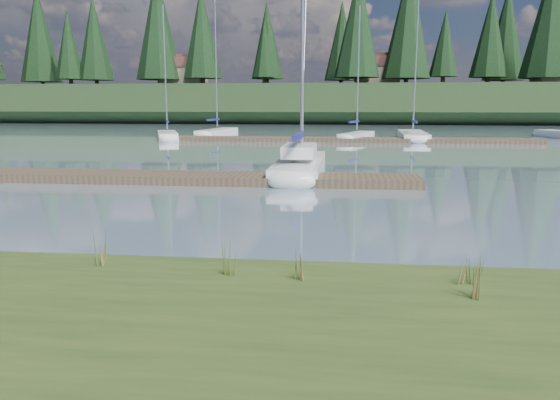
# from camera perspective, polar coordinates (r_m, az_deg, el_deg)

# --- Properties ---
(ground) EXTENTS (200.00, 200.00, 0.00)m
(ground) POSITION_cam_1_polar(r_m,az_deg,el_deg) (39.80, 4.65, 6.10)
(ground) COLOR #8199A9
(ground) RESTS_ON ground
(ridge) EXTENTS (200.00, 20.00, 5.00)m
(ridge) POSITION_cam_1_polar(r_m,az_deg,el_deg) (82.69, 5.72, 9.89)
(ridge) COLOR #1C3118
(ridge) RESTS_ON ground
(sailboat_main) EXTENTS (1.74, 8.61, 12.41)m
(sailboat_main) POSITION_cam_1_polar(r_m,az_deg,el_deg) (22.36, 2.26, 4.07)
(sailboat_main) COLOR white
(sailboat_main) RESTS_ON ground
(dock_near) EXTENTS (16.00, 2.00, 0.30)m
(dock_near) POSITION_cam_1_polar(r_m,az_deg,el_deg) (19.61, -9.29, 2.29)
(dock_near) COLOR #4C3D2C
(dock_near) RESTS_ON ground
(dock_far) EXTENTS (26.00, 2.20, 0.30)m
(dock_far) POSITION_cam_1_polar(r_m,az_deg,el_deg) (39.78, 7.55, 6.26)
(dock_far) COLOR #4C3D2C
(dock_far) RESTS_ON ground
(sailboat_bg_0) EXTENTS (3.60, 6.89, 10.05)m
(sailboat_bg_0) POSITION_cam_1_polar(r_m,az_deg,el_deg) (43.79, -11.71, 6.71)
(sailboat_bg_0) COLOR white
(sailboat_bg_0) RESTS_ON ground
(sailboat_bg_1) EXTENTS (2.42, 7.79, 11.46)m
(sailboat_bg_1) POSITION_cam_1_polar(r_m,az_deg,el_deg) (47.70, -6.29, 7.13)
(sailboat_bg_1) COLOR white
(sailboat_bg_1) RESTS_ON ground
(sailboat_bg_2) EXTENTS (3.15, 6.50, 9.83)m
(sailboat_bg_2) POSITION_cam_1_polar(r_m,az_deg,el_deg) (42.22, 8.22, 6.71)
(sailboat_bg_2) COLOR white
(sailboat_bg_2) RESTS_ON ground
(sailboat_bg_3) EXTENTS (2.19, 9.37, 13.52)m
(sailboat_bg_3) POSITION_cam_1_polar(r_m,az_deg,el_deg) (44.17, 13.62, 6.66)
(sailboat_bg_3) COLOR white
(sailboat_bg_3) RESTS_ON ground
(weed_0) EXTENTS (0.17, 0.14, 0.53)m
(weed_0) POSITION_cam_1_polar(r_m,az_deg,el_deg) (7.82, -5.36, -6.32)
(weed_0) COLOR #475B23
(weed_0) RESTS_ON bank
(weed_1) EXTENTS (0.17, 0.14, 0.48)m
(weed_1) POSITION_cam_1_polar(r_m,az_deg,el_deg) (7.60, 1.82, -6.91)
(weed_1) COLOR #475B23
(weed_1) RESTS_ON bank
(weed_2) EXTENTS (0.17, 0.14, 0.75)m
(weed_2) POSITION_cam_1_polar(r_m,az_deg,el_deg) (7.32, 19.67, -7.29)
(weed_2) COLOR #475B23
(weed_2) RESTS_ON bank
(weed_3) EXTENTS (0.17, 0.14, 0.59)m
(weed_3) POSITION_cam_1_polar(r_m,az_deg,el_deg) (8.72, -18.09, -4.88)
(weed_3) COLOR #475B23
(weed_3) RESTS_ON bank
(weed_4) EXTENTS (0.17, 0.14, 0.44)m
(weed_4) POSITION_cam_1_polar(r_m,az_deg,el_deg) (7.89, 18.88, -6.96)
(weed_4) COLOR #475B23
(weed_4) RESTS_ON bank
(mud_lip) EXTENTS (60.00, 0.50, 0.14)m
(mud_lip) POSITION_cam_1_polar(r_m,az_deg,el_deg) (8.63, -2.68, -8.18)
(mud_lip) COLOR #33281C
(mud_lip) RESTS_ON ground
(conifer_1) EXTENTS (4.40, 4.40, 11.30)m
(conifer_1) POSITION_cam_1_polar(r_m,az_deg,el_deg) (91.05, -21.21, 14.83)
(conifer_1) COLOR #382619
(conifer_1) RESTS_ON ridge
(conifer_2) EXTENTS (6.60, 6.60, 16.05)m
(conifer_2) POSITION_cam_1_polar(r_m,az_deg,el_deg) (82.73, -12.65, 17.38)
(conifer_2) COLOR #382619
(conifer_2) RESTS_ON ridge
(conifer_3) EXTENTS (4.84, 4.84, 12.25)m
(conifer_3) POSITION_cam_1_polar(r_m,az_deg,el_deg) (82.95, -1.39, 16.33)
(conifer_3) COLOR #382619
(conifer_3) RESTS_ON ridge
(conifer_4) EXTENTS (6.16, 6.16, 15.10)m
(conifer_4) POSITION_cam_1_polar(r_m,az_deg,el_deg) (76.40, 8.14, 17.80)
(conifer_4) COLOR #382619
(conifer_4) RESTS_ON ridge
(conifer_5) EXTENTS (3.96, 3.96, 10.35)m
(conifer_5) POSITION_cam_1_polar(r_m,az_deg,el_deg) (81.25, 16.83, 15.40)
(conifer_5) COLOR #382619
(conifer_5) RESTS_ON ridge
(conifer_6) EXTENTS (7.04, 7.04, 17.00)m
(conifer_6) POSITION_cam_1_polar(r_m,az_deg,el_deg) (82.90, 26.48, 16.89)
(conifer_6) COLOR #382619
(conifer_6) RESTS_ON ridge
(house_0) EXTENTS (6.30, 5.30, 4.65)m
(house_0) POSITION_cam_1_polar(r_m,az_deg,el_deg) (83.15, -10.01, 13.11)
(house_0) COLOR gray
(house_0) RESTS_ON ridge
(house_1) EXTENTS (6.30, 5.30, 4.65)m
(house_1) POSITION_cam_1_polar(r_m,az_deg,el_deg) (80.95, 10.12, 13.19)
(house_1) COLOR gray
(house_1) RESTS_ON ridge
(house_2) EXTENTS (6.30, 5.30, 4.65)m
(house_2) POSITION_cam_1_polar(r_m,az_deg,el_deg) (83.87, 27.19, 12.14)
(house_2) COLOR gray
(house_2) RESTS_ON ridge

